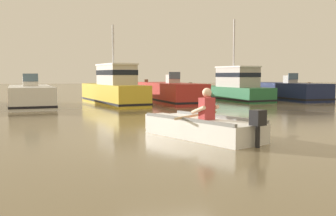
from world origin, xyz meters
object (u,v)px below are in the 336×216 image
Objects in this scene: moored_boat_yellow at (114,89)px; moored_boat_red at (170,93)px; moored_boat_green at (234,88)px; moored_boat_white at (31,97)px; moored_boat_navy at (285,92)px; rowboat_with_person at (200,127)px.

moored_boat_red is (3.06, 0.49, -0.26)m from moored_boat_yellow.
moored_boat_white is at bearing -171.72° from moored_boat_green.
moored_boat_white is 14.46m from moored_boat_navy.
moored_boat_yellow is 1.06× the size of moored_boat_green.
moored_boat_green is (7.13, 1.27, -0.04)m from moored_boat_yellow.
moored_boat_green is 3.31m from moored_boat_navy.
rowboat_with_person is 0.61× the size of moored_boat_white.
rowboat_with_person is 0.54× the size of moored_boat_yellow.
moored_boat_yellow is at bearing -173.70° from moored_boat_navy.
moored_boat_navy is (10.43, 1.15, -0.29)m from moored_boat_yellow.
rowboat_with_person is 11.62m from moored_boat_white.
moored_boat_green is at bearing 10.07° from moored_boat_yellow.
moored_boat_red is at bearing -174.90° from moored_boat_navy.
moored_boat_red is 4.15m from moored_boat_green.
moored_boat_green is (11.08, 1.61, 0.27)m from moored_boat_white.
moored_boat_white is at bearing 113.94° from rowboat_with_person.
rowboat_with_person is 15.51m from moored_boat_navy.
rowboat_with_person is 0.57× the size of moored_boat_navy.
moored_boat_navy is at bearing 6.30° from moored_boat_yellow.
moored_boat_navy is (3.30, -0.11, -0.25)m from moored_boat_green.
moored_boat_yellow is at bearing 5.00° from moored_boat_white.
rowboat_with_person is 0.55× the size of moored_boat_red.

